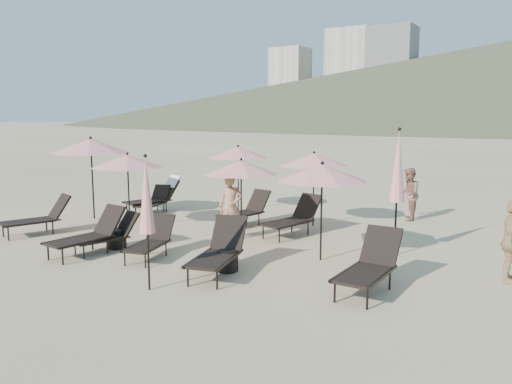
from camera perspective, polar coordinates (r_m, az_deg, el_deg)
The scene contains 25 objects.
ground at distance 10.58m, azimuth -8.59°, elevation -8.41°, with size 800.00×800.00×0.00m, color #D6BA8C.
hotel_skyline at distance 297.12m, azimuth 12.18°, elevation 12.29°, with size 109.00×82.00×55.00m.
lounger_0 at distance 14.41m, azimuth -23.60°, elevation -2.60°, with size 1.20×1.87×1.01m.
lounger_1 at distance 12.01m, azimuth -16.50°, elevation -4.64°, with size 0.96×1.60×0.86m.
lounger_2 at distance 11.87m, azimuth -18.57°, elevation -4.51°, with size 0.85×1.84×1.03m.
lounger_3 at distance 11.22m, azimuth -11.91°, elevation -5.36°, with size 0.96×1.62×0.87m.
lounger_4 at distance 9.86m, azimuth -4.26°, elevation -6.64°, with size 1.13×1.93×1.04m.
lounger_5 at distance 9.12m, azimuth 12.87°, elevation -8.10°, with size 0.73×1.82×1.04m.
lounger_6 at distance 16.70m, azimuth -11.25°, elevation -0.34°, with size 1.17×1.96×1.16m.
lounger_7 at distance 16.47m, azimuth -11.62°, elevation -1.00°, with size 0.91×1.59×0.86m.
lounger_8 at distance 14.32m, azimuth -1.13°, elevation -2.03°, with size 0.91×1.76×0.96m.
lounger_9 at distance 13.09m, azimuth 4.27°, elevation -2.91°, with size 1.08×1.90×1.03m.
umbrella_open_0 at distance 14.07m, azimuth -14.48°, elevation 3.42°, with size 1.98×1.98×2.13m.
umbrella_open_1 at distance 12.44m, azimuth -1.72°, elevation 2.82°, with size 1.93×1.93×2.07m.
umbrella_open_2 at distance 10.65m, azimuth 7.56°, elevation 2.17°, with size 2.00×2.00×2.15m.
umbrella_open_3 at distance 16.43m, azimuth -2.06°, elevation 4.53°, with size 2.04×2.04×2.19m.
umbrella_open_4 at distance 14.14m, azimuth 6.65°, elevation 3.68°, with size 1.99×1.99×2.14m.
umbrella_open_5 at distance 15.88m, azimuth -18.35°, elevation 5.01°, with size 2.34×2.34×2.51m.
umbrella_closed_0 at distance 8.90m, azimuth -12.41°, elevation -0.49°, with size 0.29×0.29×2.44m.
umbrella_closed_1 at distance 11.33m, azimuth 15.91°, elevation 2.73°, with size 0.33×0.33×2.86m.
side_table_0 at distance 12.29m, azimuth -15.61°, elevation -5.17°, with size 0.44×0.44×0.45m, color black.
side_table_1 at distance 10.11m, azimuth -3.32°, elevation -7.87°, with size 0.40×0.40×0.43m, color black.
beachgoer_a at distance 12.59m, azimuth -2.93°, elevation -1.71°, with size 0.61×0.40×1.67m, color tan.
beachgoer_b at distance 15.64m, azimuth 17.03°, elevation -0.24°, with size 0.77×0.60×1.59m, color #9C6150.
beachgoer_c at distance 10.39m, azimuth 27.18°, elevation -5.10°, with size 0.92×0.38×1.57m, color tan.
Camera 1 is at (6.59, -7.70, 3.04)m, focal length 35.00 mm.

